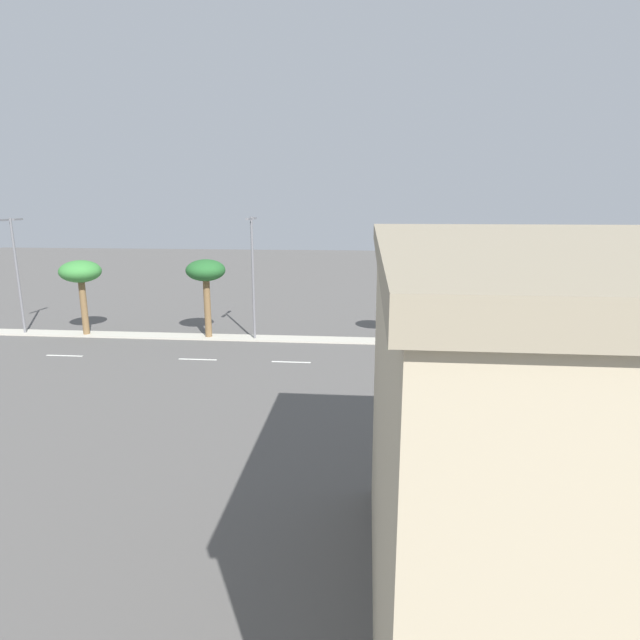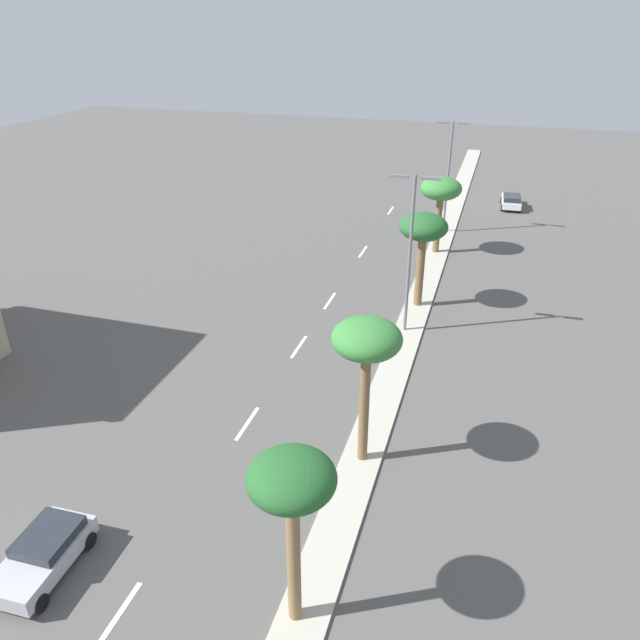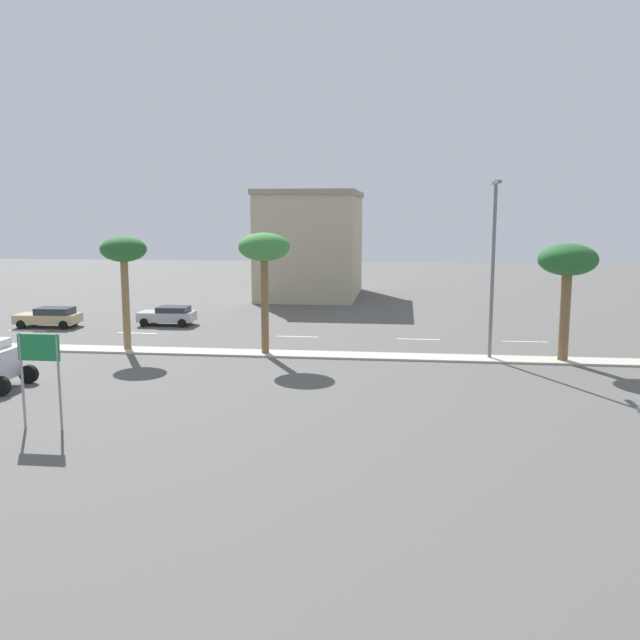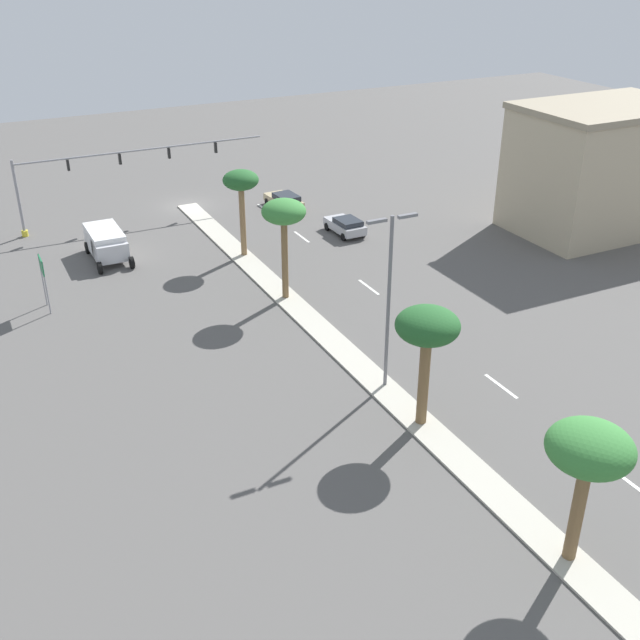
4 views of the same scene
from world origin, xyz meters
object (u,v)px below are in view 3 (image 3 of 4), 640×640
at_px(palm_tree_inboard, 264,251).
at_px(palm_tree_rear, 568,264).
at_px(sedan_tan_trailing, 50,317).
at_px(sedan_silver_leading, 168,315).
at_px(directional_road_sign, 39,360).
at_px(commercial_building, 312,244).
at_px(street_lamp_leading, 493,255).
at_px(palm_tree_trailing, 124,254).

relative_size(palm_tree_inboard, palm_tree_rear, 1.08).
xyz_separation_m(sedan_tan_trailing, sedan_silver_leading, (-1.88, 8.28, -0.01)).
height_order(palm_tree_inboard, sedan_tan_trailing, palm_tree_inboard).
bearing_deg(directional_road_sign, sedan_tan_trailing, -152.17).
height_order(directional_road_sign, commercial_building, commercial_building).
bearing_deg(palm_tree_rear, street_lamp_leading, -93.12).
relative_size(directional_road_sign, palm_tree_inboard, 0.53).
relative_size(commercial_building, street_lamp_leading, 1.44).
bearing_deg(palm_tree_rear, commercial_building, -148.28).
relative_size(street_lamp_leading, sedan_tan_trailing, 2.15).
bearing_deg(commercial_building, directional_road_sign, -5.61).
distance_m(commercial_building, palm_tree_trailing, 29.87).
relative_size(directional_road_sign, sedan_silver_leading, 0.90).
distance_m(palm_tree_trailing, sedan_tan_trailing, 12.74).
relative_size(palm_tree_trailing, palm_tree_inboard, 0.96).
xyz_separation_m(directional_road_sign, palm_tree_rear, (-14.99, 22.38, 2.73)).
height_order(directional_road_sign, sedan_tan_trailing, directional_road_sign).
distance_m(commercial_building, street_lamp_leading, 32.23).
relative_size(palm_tree_trailing, street_lamp_leading, 0.68).
bearing_deg(palm_tree_trailing, sedan_tan_trailing, -129.71).
bearing_deg(palm_tree_rear, palm_tree_trailing, -90.53).
xyz_separation_m(palm_tree_trailing, palm_tree_inboard, (0.29, 8.54, 0.25)).
bearing_deg(directional_road_sign, palm_tree_trailing, -168.94).
height_order(palm_tree_inboard, street_lamp_leading, street_lamp_leading).
bearing_deg(palm_tree_inboard, sedan_silver_leading, -136.18).
bearing_deg(street_lamp_leading, sedan_silver_leading, -112.97).
bearing_deg(palm_tree_trailing, palm_tree_rear, 89.47).
distance_m(directional_road_sign, commercial_building, 44.46).
height_order(commercial_building, street_lamp_leading, commercial_building).
distance_m(directional_road_sign, sedan_silver_leading, 24.94).
height_order(palm_tree_trailing, sedan_tan_trailing, palm_tree_trailing).
height_order(directional_road_sign, sedan_silver_leading, directional_road_sign).
bearing_deg(street_lamp_leading, directional_road_sign, -50.49).
xyz_separation_m(palm_tree_rear, sedan_tan_trailing, (-7.72, -34.36, -4.68)).
height_order(sedan_tan_trailing, sedan_silver_leading, sedan_tan_trailing).
height_order(street_lamp_leading, sedan_tan_trailing, street_lamp_leading).
distance_m(palm_tree_inboard, sedan_tan_trailing, 19.90).
distance_m(directional_road_sign, palm_tree_inboard, 16.27).
bearing_deg(palm_tree_trailing, street_lamp_leading, 89.95).
height_order(directional_road_sign, palm_tree_rear, palm_tree_rear).
xyz_separation_m(palm_tree_inboard, sedan_silver_leading, (-9.66, -9.27, -5.29)).
relative_size(commercial_building, sedan_silver_leading, 3.46).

